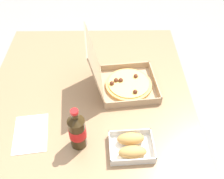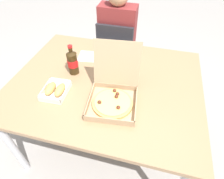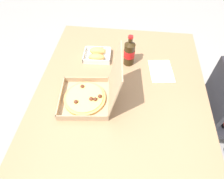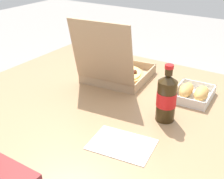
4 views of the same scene
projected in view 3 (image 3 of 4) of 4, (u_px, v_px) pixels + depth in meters
The scene contains 6 objects.
ground_plane at pixel (118, 140), 1.78m from camera, with size 10.00×10.00×0.00m, color gray.
dining_table at pixel (121, 96), 1.27m from camera, with size 1.31×1.06×0.73m.
pizza_box_open at pixel (90, 95), 1.13m from camera, with size 0.32×0.38×0.33m.
bread_side_box at pixel (97, 55), 1.39m from camera, with size 0.16×0.20×0.06m.
cola_bottle at pixel (129, 52), 1.30m from camera, with size 0.07×0.07×0.22m.
paper_menu at pixel (161, 71), 1.32m from camera, with size 0.21×0.15×0.00m, color white.
Camera 3 is at (0.77, 0.03, 1.67)m, focal length 31.27 mm.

